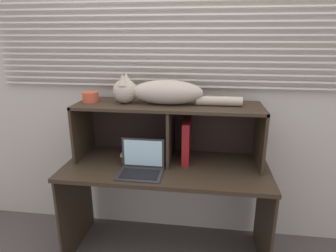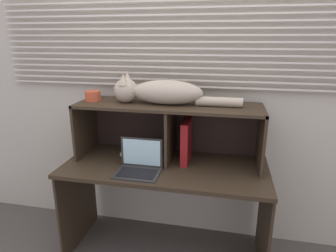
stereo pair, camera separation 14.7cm
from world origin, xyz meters
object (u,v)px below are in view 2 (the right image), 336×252
at_px(laptop, 139,165).
at_px(book_stack, 135,152).
at_px(cat, 159,92).
at_px(binder_upright, 187,141).
at_px(small_basket, 93,96).

xyz_separation_m(laptop, book_stack, (-0.11, 0.25, -0.01)).
bearing_deg(book_stack, cat, -0.19).
height_order(binder_upright, book_stack, binder_upright).
xyz_separation_m(cat, laptop, (-0.09, -0.25, -0.47)).
height_order(laptop, binder_upright, binder_upright).
relative_size(cat, small_basket, 7.86).
relative_size(cat, book_stack, 3.58).
bearing_deg(laptop, binder_upright, 40.73).
bearing_deg(small_basket, binder_upright, 0.00).
distance_m(binder_upright, book_stack, 0.43).
bearing_deg(laptop, small_basket, 149.87).
bearing_deg(binder_upright, laptop, -139.27).
xyz_separation_m(cat, binder_upright, (0.21, 0.00, -0.36)).
height_order(laptop, small_basket, small_basket).
bearing_deg(cat, laptop, -108.98).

